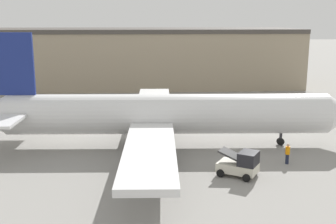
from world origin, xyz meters
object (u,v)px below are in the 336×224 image
at_px(airplane, 158,115).
at_px(ground_crew_worker, 288,153).
at_px(belt_loader_truck, 241,164).
at_px(baggage_tug, 151,157).

relative_size(airplane, ground_crew_worker, 21.28).
height_order(ground_crew_worker, belt_loader_truck, belt_loader_truck).
bearing_deg(belt_loader_truck, baggage_tug, -161.86).
bearing_deg(airplane, belt_loader_truck, -51.39).
distance_m(airplane, baggage_tug, 6.91).
distance_m(ground_crew_worker, belt_loader_truck, 5.16).
bearing_deg(baggage_tug, airplane, 120.82).
xyz_separation_m(ground_crew_worker, belt_loader_truck, (-4.54, -2.45, 0.02)).
distance_m(baggage_tug, belt_loader_truck, 7.03).
height_order(airplane, belt_loader_truck, airplane).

